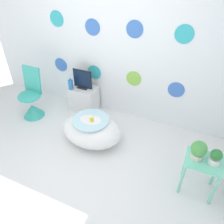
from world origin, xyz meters
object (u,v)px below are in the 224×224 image
vase (71,84)px  bathtub (91,130)px  tv (82,80)px  potted_plant_left (199,150)px  chair (32,102)px  potted_plant_right (216,157)px

vase → bathtub: bearing=-39.6°
tv → vase: 0.22m
tv → potted_plant_left: bearing=-24.4°
bathtub → tv: tv is taller
potted_plant_left → chair: bearing=171.8°
chair → potted_plant_right: bearing=-7.8°
potted_plant_left → potted_plant_right: (0.19, -0.01, -0.03)m
vase → potted_plant_right: bearing=-18.7°
bathtub → tv: 0.96m
bathtub → vase: bearing=140.4°
chair → tv: size_ratio=2.55×
potted_plant_left → tv: bearing=155.6°
potted_plant_right → chair: bearing=172.2°
bathtub → chair: size_ratio=1.04×
chair → potted_plant_left: (2.81, -0.40, 0.38)m
chair → potted_plant_right: 3.04m
vase → potted_plant_right: (2.40, -0.81, 0.06)m
chair → vase: (0.60, 0.40, 0.29)m
potted_plant_right → bathtub: bearing=172.2°
chair → tv: bearing=33.9°
potted_plant_right → tv: bearing=157.3°
bathtub → tv: size_ratio=2.66×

